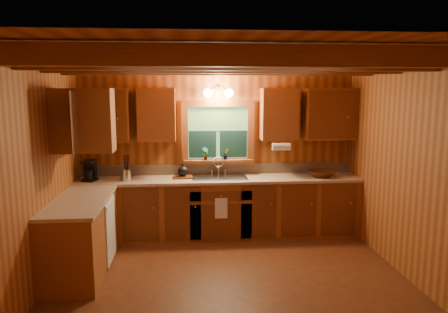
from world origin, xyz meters
name	(u,v)px	position (x,y,z in m)	size (l,w,h in m)	color
room	(230,172)	(0.00, 0.00, 1.30)	(4.20, 4.20, 4.20)	#5C2F16
ceiling_beams	(230,64)	(0.00, 0.00, 2.49)	(4.20, 2.54, 0.18)	brown
base_cabinets	(187,215)	(-0.49, 1.28, 0.43)	(4.20, 2.22, 0.86)	brown
countertop	(187,184)	(-0.48, 1.29, 0.88)	(4.20, 2.24, 0.04)	tan
backsplash	(218,169)	(0.00, 1.89, 0.98)	(4.20, 0.02, 0.16)	tan
dishwasher_panel	(111,230)	(-1.47, 0.68, 0.43)	(0.02, 0.60, 0.80)	white
upper_cabinets	(180,116)	(-0.56, 1.42, 1.84)	(4.19, 1.77, 0.78)	brown
window	(218,134)	(0.00, 1.87, 1.53)	(1.12, 0.08, 1.00)	brown
window_sill	(218,161)	(0.00, 1.82, 1.12)	(1.06, 0.14, 0.04)	brown
wall_sconce	(218,93)	(0.00, 1.75, 2.16)	(0.45, 0.21, 0.17)	black
paper_towel_roll	(281,147)	(0.92, 1.53, 1.37)	(0.11, 0.11, 0.27)	white
dish_towel	(221,208)	(0.00, 1.26, 0.52)	(0.18, 0.01, 0.30)	white
sink	(219,181)	(0.00, 1.60, 0.86)	(0.82, 0.48, 0.43)	silver
coffee_maker	(90,170)	(-1.89, 1.56, 1.05)	(0.17, 0.22, 0.31)	black
utensil_crock	(126,174)	(-1.37, 1.53, 0.99)	(0.13, 0.13, 0.38)	silver
cutting_board	(183,177)	(-0.55, 1.63, 0.91)	(0.29, 0.20, 0.03)	#622F15
teakettle	(183,171)	(-0.55, 1.63, 1.00)	(0.15, 0.15, 0.19)	black
wicker_basket	(322,174)	(1.55, 1.53, 0.95)	(0.38, 0.38, 0.09)	#48230C
potted_plant_left	(205,154)	(-0.20, 1.80, 1.24)	(0.11, 0.07, 0.20)	#622F15
potted_plant_right	(226,154)	(0.12, 1.82, 1.23)	(0.09, 0.08, 0.17)	#622F15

